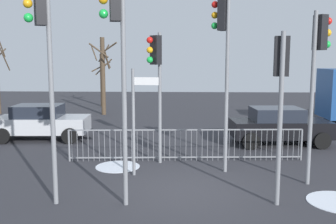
# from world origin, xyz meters

# --- Properties ---
(ground_plane) EXTENTS (60.00, 60.00, 0.00)m
(ground_plane) POSITION_xyz_m (0.00, 0.00, 0.00)
(ground_plane) COLOR #2D2D33
(traffic_light_foreground_right) EXTENTS (0.53, 0.40, 4.59)m
(traffic_light_foreground_right) POSITION_xyz_m (3.42, 0.70, 3.36)
(traffic_light_foreground_right) COLOR slate
(traffic_light_foreground_right) RESTS_ON ground
(traffic_light_rear_right) EXTENTS (0.46, 0.47, 4.19)m
(traffic_light_rear_right) POSITION_xyz_m (-0.96, 2.49, 3.07)
(traffic_light_rear_right) COLOR slate
(traffic_light_rear_right) RESTS_ON ground
(traffic_light_mid_right) EXTENTS (0.52, 0.42, 5.09)m
(traffic_light_mid_right) POSITION_xyz_m (-3.19, -1.12, 3.71)
(traffic_light_mid_right) COLOR slate
(traffic_light_mid_right) RESTS_ON ground
(traffic_light_rear_left) EXTENTS (0.52, 0.41, 5.18)m
(traffic_light_rear_left) POSITION_xyz_m (1.05, 1.75, 3.78)
(traffic_light_rear_left) COLOR slate
(traffic_light_rear_left) RESTS_ON ground
(traffic_light_mid_left) EXTENTS (0.34, 0.57, 3.97)m
(traffic_light_mid_left) POSITION_xyz_m (2.11, -0.75, 2.91)
(traffic_light_mid_left) COLOR slate
(traffic_light_mid_left) RESTS_ON ground
(traffic_light_foreground_left) EXTENTS (0.56, 0.37, 5.17)m
(traffic_light_foreground_left) POSITION_xyz_m (-1.55, -1.08, 3.77)
(traffic_light_foreground_left) COLOR slate
(traffic_light_foreground_left) RESTS_ON ground
(direction_sign_post) EXTENTS (0.78, 0.16, 3.10)m
(direction_sign_post) POSITION_xyz_m (-1.47, 1.23, 1.74)
(direction_sign_post) COLOR slate
(direction_sign_post) RESTS_ON ground
(pedestrian_guard_railing) EXTENTS (7.78, 0.54, 1.07)m
(pedestrian_guard_railing) POSITION_xyz_m (-0.01, 2.87, 0.55)
(pedestrian_guard_railing) COLOR slate
(pedestrian_guard_railing) RESTS_ON ground
(car_black_near) EXTENTS (3.91, 2.14, 1.47)m
(car_black_near) POSITION_xyz_m (3.68, 5.52, 0.77)
(car_black_near) COLOR black
(car_black_near) RESTS_ON ground
(car_silver_far) EXTENTS (3.89, 2.11, 1.47)m
(car_silver_far) POSITION_xyz_m (-6.08, 6.03, 0.77)
(car_silver_far) COLOR #B2B5BA
(car_silver_far) RESTS_ON ground
(bare_tree_centre) EXTENTS (1.54, 1.69, 4.45)m
(bare_tree_centre) POSITION_xyz_m (-6.00, 17.63, 2.18)
(bare_tree_centre) COLOR #473828
(bare_tree_centre) RESTS_ON ground
(bare_tree_right) EXTENTS (1.56, 1.59, 4.68)m
(bare_tree_right) POSITION_xyz_m (-5.00, 13.41, 2.47)
(bare_tree_right) COLOR #473828
(bare_tree_right) RESTS_ON ground
(snow_patch_kerb) EXTENTS (1.39, 1.39, 0.01)m
(snow_patch_kerb) POSITION_xyz_m (-2.16, 2.05, 0.01)
(snow_patch_kerb) COLOR silver
(snow_patch_kerb) RESTS_ON ground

